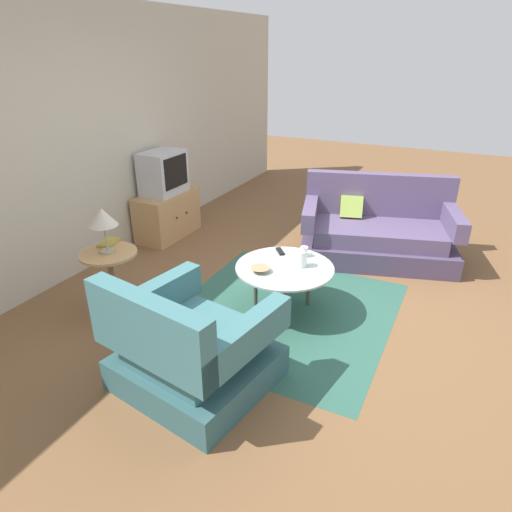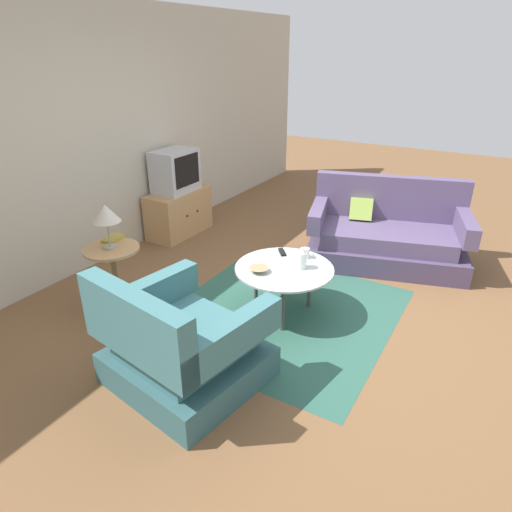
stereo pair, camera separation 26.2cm
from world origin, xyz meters
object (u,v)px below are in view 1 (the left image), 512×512
object	(u,v)px
tv_stand	(167,215)
side_table	(111,270)
coffee_table	(284,270)
book	(109,243)
tv_remote_dark	(280,251)
television	(163,172)
couch	(377,233)
mug	(304,251)
armchair	(190,351)
vase	(302,256)
table_lamp	(103,218)
bowl	(260,270)

from	to	relation	value
tv_stand	side_table	bearing A→B (deg)	-158.59
coffee_table	book	bearing A→B (deg)	110.05
tv_stand	tv_remote_dark	world-z (taller)	tv_stand
television	tv_stand	bearing A→B (deg)	-90.00
couch	tv_remote_dark	bearing A→B (deg)	47.60
mug	tv_remote_dark	size ratio (longest dim) A/B	0.82
armchair	vase	world-z (taller)	armchair
armchair	mug	distance (m)	1.53
mug	television	bearing A→B (deg)	70.36
vase	mug	world-z (taller)	vase
couch	table_lamp	distance (m)	3.00
tv_stand	television	bearing A→B (deg)	90.00
table_lamp	bowl	xyz separation A→B (m)	(0.51, -1.23, -0.44)
table_lamp	armchair	bearing A→B (deg)	-113.54
tv_stand	bowl	bearing A→B (deg)	-122.86
tv_stand	table_lamp	distance (m)	1.97
table_lamp	tv_remote_dark	xyz separation A→B (m)	(0.95, -1.22, -0.45)
table_lamp	tv_remote_dark	distance (m)	1.62
mug	side_table	bearing A→B (deg)	123.86
bowl	armchair	bearing A→B (deg)	177.18
armchair	side_table	bearing A→B (deg)	165.96
side_table	tv_stand	distance (m)	1.88
side_table	table_lamp	distance (m)	0.49
table_lamp	tv_remote_dark	bearing A→B (deg)	-52.04
couch	bowl	size ratio (longest dim) A/B	10.69
tv_stand	table_lamp	bearing A→B (deg)	-158.68
coffee_table	mug	world-z (taller)	mug
couch	vase	bearing A→B (deg)	60.46
couch	tv_stand	bearing A→B (deg)	-4.62
coffee_table	couch	bearing A→B (deg)	-17.10
coffee_table	tv_remote_dark	size ratio (longest dim) A/B	5.89
mug	vase	bearing A→B (deg)	-165.86
book	couch	bearing A→B (deg)	-58.93
couch	book	size ratio (longest dim) A/B	7.76
couch	vase	distance (m)	1.57
couch	vase	size ratio (longest dim) A/B	8.99
tv_stand	book	distance (m)	1.73
armchair	vase	bearing A→B (deg)	84.77
armchair	tv_remote_dark	bearing A→B (deg)	97.68
coffee_table	vase	distance (m)	0.20
television	tv_remote_dark	world-z (taller)	television
armchair	mug	xyz separation A→B (m)	(1.49, -0.28, 0.21)
television	mug	xyz separation A→B (m)	(-0.77, -2.15, -0.32)
table_lamp	book	size ratio (longest dim) A/B	1.67
television	table_lamp	bearing A→B (deg)	-158.45
armchair	television	world-z (taller)	television
couch	book	bearing A→B (deg)	30.62
tv_stand	book	bearing A→B (deg)	-160.66
couch	television	size ratio (longest dim) A/B	3.36
vase	book	size ratio (longest dim) A/B	0.86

